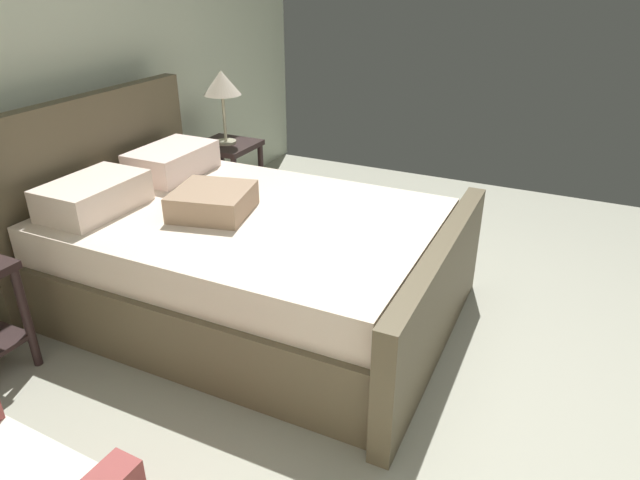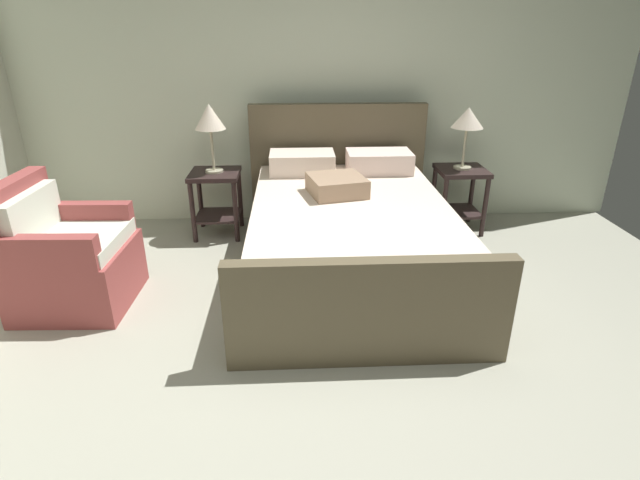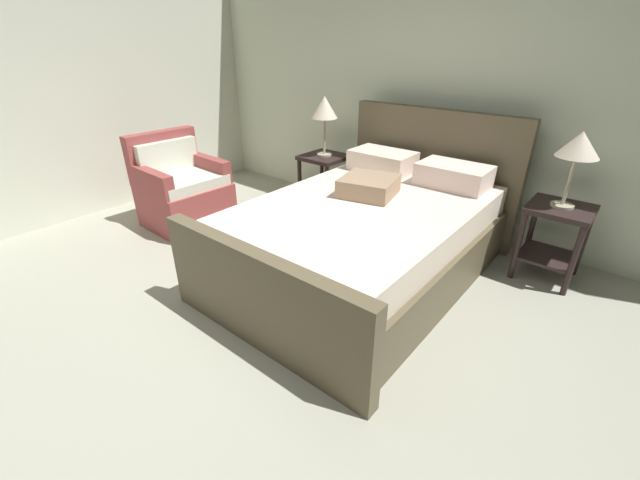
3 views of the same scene
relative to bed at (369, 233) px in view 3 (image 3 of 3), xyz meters
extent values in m
cube|color=#A4A492|center=(-0.11, -1.40, -0.35)|extent=(5.72, 5.28, 0.02)
cube|color=silver|center=(-0.11, 1.30, 1.03)|extent=(5.84, 0.12, 2.75)
cube|color=brown|center=(0.00, -0.06, -0.14)|extent=(1.52, 2.11, 0.40)
cube|color=brown|center=(0.00, 1.04, 0.24)|extent=(1.63, 0.11, 1.16)
cube|color=brown|center=(0.01, -1.17, -0.01)|extent=(1.63, 0.11, 0.66)
cube|color=beige|center=(0.00, -0.06, 0.17)|extent=(1.44, 2.05, 0.22)
cube|color=beige|center=(-0.34, 0.71, 0.37)|extent=(0.56, 0.36, 0.18)
cube|color=beige|center=(0.34, 0.71, 0.37)|extent=(0.56, 0.36, 0.18)
cube|color=#A18165|center=(-0.08, 0.09, 0.35)|extent=(0.48, 0.48, 0.14)
cube|color=black|center=(1.14, 0.84, 0.24)|extent=(0.44, 0.44, 0.04)
cube|color=black|center=(1.14, 0.84, -0.16)|extent=(0.40, 0.40, 0.02)
cylinder|color=black|center=(0.95, 0.65, -0.06)|extent=(0.04, 0.04, 0.56)
cylinder|color=black|center=(1.33, 0.65, -0.06)|extent=(0.04, 0.04, 0.56)
cylinder|color=black|center=(0.95, 1.03, -0.06)|extent=(0.04, 0.04, 0.56)
cylinder|color=black|center=(1.33, 1.03, -0.06)|extent=(0.04, 0.04, 0.56)
cylinder|color=#B7B293|center=(1.14, 0.84, 0.27)|extent=(0.16, 0.16, 0.02)
cylinder|color=#B7B293|center=(1.14, 0.84, 0.45)|extent=(0.02, 0.02, 0.35)
cone|color=beige|center=(1.14, 0.84, 0.72)|extent=(0.28, 0.28, 0.18)
cube|color=black|center=(-1.13, 0.83, 0.24)|extent=(0.44, 0.44, 0.04)
cube|color=black|center=(-1.13, 0.83, -0.16)|extent=(0.40, 0.40, 0.02)
cylinder|color=black|center=(-1.32, 0.64, -0.06)|extent=(0.04, 0.04, 0.56)
cylinder|color=black|center=(-0.94, 0.64, -0.06)|extent=(0.04, 0.04, 0.56)
cylinder|color=black|center=(-1.32, 1.02, -0.06)|extent=(0.04, 0.04, 0.56)
cylinder|color=black|center=(-0.94, 1.02, -0.06)|extent=(0.04, 0.04, 0.56)
cylinder|color=#B7B293|center=(-1.13, 0.83, 0.27)|extent=(0.16, 0.16, 0.02)
cylinder|color=#B7B293|center=(-1.13, 0.83, 0.46)|extent=(0.02, 0.02, 0.36)
cone|color=beige|center=(-1.13, 0.83, 0.75)|extent=(0.26, 0.26, 0.22)
cube|color=#984240|center=(-1.93, -0.39, -0.13)|extent=(0.74, 0.74, 0.42)
cube|color=silver|center=(-1.93, -0.39, 0.13)|extent=(0.68, 0.68, 0.10)
cube|color=#984240|center=(-2.24, -0.38, 0.32)|extent=(0.14, 0.72, 0.48)
cube|color=silver|center=(-2.15, -0.38, 0.29)|extent=(0.12, 0.62, 0.36)
cube|color=#984240|center=(-1.94, -0.70, 0.19)|extent=(0.65, 0.12, 0.22)
cube|color=#984240|center=(-1.92, -0.08, 0.19)|extent=(0.65, 0.12, 0.22)
camera|label=1|loc=(-2.42, -1.69, 1.52)|focal=31.77mm
camera|label=2|loc=(-0.38, -3.53, 1.48)|focal=27.72mm
camera|label=3|loc=(1.52, -2.43, 1.38)|focal=22.53mm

